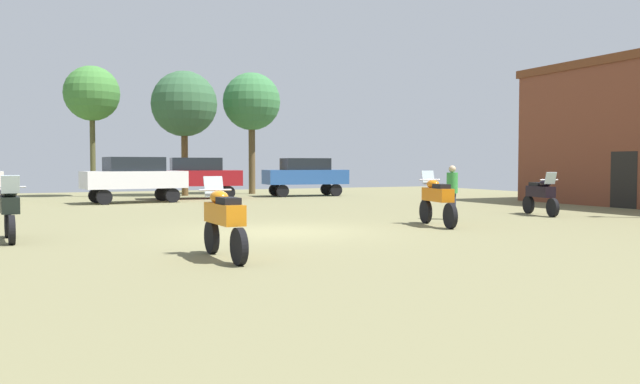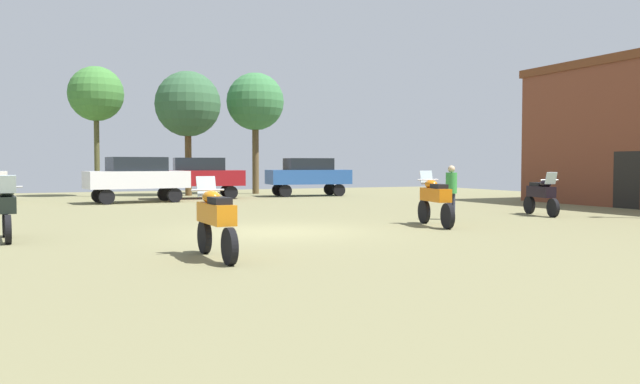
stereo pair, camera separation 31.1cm
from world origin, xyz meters
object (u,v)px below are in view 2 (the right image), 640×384
car_3 (199,175)px  person_1 (451,188)px  car_1 (308,174)px  tree_1 (255,102)px  motorcycle_2 (435,199)px  motorcycle_4 (216,218)px  motorcycle_5 (541,194)px  tree_3 (188,105)px  motorcycle_7 (6,208)px  tree_7 (96,95)px  car_4 (137,176)px

car_3 → person_1: bearing=-156.7°
car_1 → person_1: (-1.60, -15.01, -0.21)m
tree_1 → person_1: bearing=-89.6°
motorcycle_2 → motorcycle_4: (-7.05, -3.50, -0.02)m
motorcycle_5 → motorcycle_4: bearing=36.0°
motorcycle_5 → car_3: 16.72m
tree_3 → motorcycle_4: bearing=-101.2°
car_3 → motorcycle_7: bearing=159.7°
tree_3 → tree_7: (-4.56, 1.00, 0.43)m
motorcycle_4 → car_1: (10.27, 20.02, 0.45)m
motorcycle_5 → person_1: 3.65m
tree_7 → tree_3: bearing=-12.3°
tree_7 → person_1: bearing=-65.6°
car_1 → person_1: bearing=179.1°
car_4 → tree_7: (-1.12, 6.36, 4.13)m
car_3 → car_1: bearing=-80.7°
car_4 → person_1: (7.53, -12.74, -0.21)m
tree_3 → tree_7: 4.69m
motorcycle_5 → person_1: person_1 is taller
motorcycle_7 → car_4: size_ratio=0.48×
motorcycle_7 → tree_3: (8.12, 18.57, 4.16)m
car_1 → tree_7: (-10.25, 4.09, 4.13)m
car_1 → car_3: same height
tree_1 → motorcycle_2: bearing=-94.2°
motorcycle_2 → tree_3: bearing=108.4°
motorcycle_2 → motorcycle_7: (-10.60, 1.04, -0.03)m
motorcycle_2 → tree_1: bearing=96.9°
person_1 → tree_3: bearing=-93.7°
motorcycle_5 → car_4: bearing=-35.1°
person_1 → tree_7: 21.41m
motorcycle_2 → person_1: size_ratio=1.38×
tree_3 → tree_7: bearing=167.7°
motorcycle_2 → motorcycle_4: size_ratio=1.03×
motorcycle_4 → person_1: size_ratio=1.34×
motorcycle_7 → tree_1: (12.08, 19.11, 4.47)m
motorcycle_4 → car_3: size_ratio=0.49×
motorcycle_4 → motorcycle_5: 13.31m
motorcycle_7 → car_1: 20.75m
motorcycle_5 → motorcycle_2: bearing=30.3°
car_3 → tree_7: bearing=52.4°
car_1 → tree_3: (-5.69, 3.09, 3.70)m
motorcycle_2 → tree_7: (-7.04, 20.60, 4.56)m
motorcycle_2 → car_1: 16.83m
motorcycle_4 → tree_7: tree_7 is taller
tree_7 → car_1: bearing=-21.7°
motorcycle_4 → person_1: (8.66, 5.01, 0.24)m
car_1 → tree_3: 7.46m
motorcycle_4 → motorcycle_7: (-3.54, 4.54, -0.01)m
motorcycle_4 → car_1: car_1 is taller
tree_1 → tree_7: tree_1 is taller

